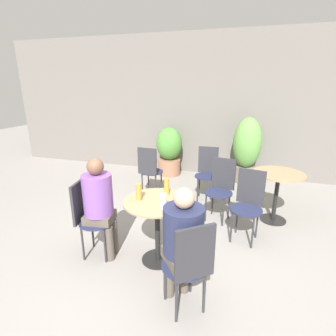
# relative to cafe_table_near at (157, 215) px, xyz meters

# --- Properties ---
(ground_plane) EXTENTS (20.00, 20.00, 0.00)m
(ground_plane) POSITION_rel_cafe_table_near_xyz_m (0.08, -0.17, -0.58)
(ground_plane) COLOR gray
(storefront_wall) EXTENTS (10.00, 0.06, 3.00)m
(storefront_wall) POSITION_rel_cafe_table_near_xyz_m (0.08, 3.34, 0.92)
(storefront_wall) COLOR slate
(storefront_wall) RESTS_ON ground_plane
(cafe_table_near) EXTENTS (0.74, 0.74, 0.75)m
(cafe_table_near) POSITION_rel_cafe_table_near_xyz_m (0.00, 0.00, 0.00)
(cafe_table_near) COLOR black
(cafe_table_near) RESTS_ON ground_plane
(cafe_table_far) EXTENTS (0.72, 0.72, 0.75)m
(cafe_table_far) POSITION_rel_cafe_table_near_xyz_m (1.35, 1.39, -0.01)
(cafe_table_far) COLOR black
(cafe_table_far) RESTS_ON ground_plane
(bistro_chair_0) EXTENTS (0.43, 0.41, 0.92)m
(bistro_chair_0) POSITION_rel_cafe_table_near_xyz_m (-0.80, -0.12, -0.04)
(bistro_chair_0) COLOR #232847
(bistro_chair_0) RESTS_ON ground_plane
(bistro_chair_1) EXTENTS (0.46, 0.47, 0.92)m
(bistro_chair_1) POSITION_rel_cafe_table_near_xyz_m (0.50, -0.64, -0.04)
(bistro_chair_1) COLOR #232847
(bistro_chair_1) RESTS_ON ground_plane
(bistro_chair_2) EXTENTS (0.42, 0.44, 0.92)m
(bistro_chair_2) POSITION_rel_cafe_table_near_xyz_m (0.56, 1.25, -0.04)
(bistro_chair_2) COLOR #232847
(bistro_chair_2) RESTS_ON ground_plane
(bistro_chair_3) EXTENTS (0.41, 0.41, 0.92)m
(bistro_chair_3) POSITION_rel_cafe_table_near_xyz_m (0.26, 1.93, -0.04)
(bistro_chair_3) COLOR #232847
(bistro_chair_3) RESTS_ON ground_plane
(bistro_chair_4) EXTENTS (0.42, 0.43, 0.92)m
(bistro_chair_4) POSITION_rel_cafe_table_near_xyz_m (0.96, 0.81, -0.04)
(bistro_chair_4) COLOR #232847
(bistro_chair_4) RESTS_ON ground_plane
(bistro_chair_5) EXTENTS (0.41, 0.41, 0.92)m
(bistro_chair_5) POSITION_rel_cafe_table_near_xyz_m (-0.74, 1.69, -0.04)
(bistro_chair_5) COLOR #232847
(bistro_chair_5) RESTS_ON ground_plane
(seated_person_0) EXTENTS (0.36, 0.33, 1.20)m
(seated_person_0) POSITION_rel_cafe_table_near_xyz_m (-0.65, -0.10, 0.13)
(seated_person_0) COLOR brown
(seated_person_0) RESTS_ON ground_plane
(seated_person_1) EXTENTS (0.44, 0.45, 1.15)m
(seated_person_1) POSITION_rel_cafe_table_near_xyz_m (0.41, -0.52, 0.10)
(seated_person_1) COLOR brown
(seated_person_1) RESTS_ON ground_plane
(beer_glass_0) EXTENTS (0.06, 0.06, 0.19)m
(beer_glass_0) POSITION_rel_cafe_table_near_xyz_m (0.05, 0.19, 0.27)
(beer_glass_0) COLOR #B28433
(beer_glass_0) RESTS_ON cafe_table_near
(beer_glass_1) EXTENTS (0.06, 0.06, 0.19)m
(beer_glass_1) POSITION_rel_cafe_table_near_xyz_m (-0.20, -0.03, 0.26)
(beer_glass_1) COLOR #B28433
(beer_glass_1) RESTS_ON cafe_table_near
(beer_glass_2) EXTENTS (0.06, 0.06, 0.16)m
(beer_glass_2) POSITION_rel_cafe_table_near_xyz_m (0.12, -0.16, 0.25)
(beer_glass_2) COLOR silver
(beer_glass_2) RESTS_ON cafe_table_near
(potted_plant_0) EXTENTS (0.57, 0.57, 1.07)m
(potted_plant_0) POSITION_rel_cafe_table_near_xyz_m (-0.75, 2.97, -0.02)
(potted_plant_0) COLOR #93664C
(potted_plant_0) RESTS_ON ground_plane
(potted_plant_1) EXTENTS (0.56, 0.56, 1.35)m
(potted_plant_1) POSITION_rel_cafe_table_near_xyz_m (0.89, 2.94, 0.17)
(potted_plant_1) COLOR slate
(potted_plant_1) RESTS_ON ground_plane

